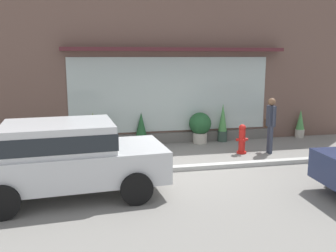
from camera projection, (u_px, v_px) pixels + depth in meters
ground_plane at (200, 167)px, 10.14m from camera, size 60.00×60.00×0.00m
curb_strip at (202, 167)px, 9.93m from camera, size 14.00×0.24×0.12m
storefront at (174, 69)px, 12.72m from camera, size 14.00×0.81×5.24m
fire_hydrant at (242, 139)px, 11.46m from camera, size 0.38×0.34×0.92m
pedestrian_with_handbag at (271, 121)px, 11.40m from camera, size 0.23×0.63×1.74m
parked_car_silver at (66, 155)px, 7.89m from camera, size 4.24×2.27×1.63m
potted_plant_by_entrance at (223, 123)px, 13.04m from camera, size 0.34×0.34×1.36m
potted_plant_window_left at (300, 124)px, 13.73m from camera, size 0.34×0.34×1.05m
potted_plant_low_front at (141, 129)px, 12.51m from camera, size 0.45×0.45×1.13m
potted_plant_corner_tall at (200, 126)px, 12.80m from camera, size 0.77×0.77×1.08m
potted_plant_doorstep at (93, 131)px, 12.17m from camera, size 0.44×0.44×1.18m
potted_plant_near_hydrant at (37, 136)px, 11.93m from camera, size 0.62×0.62×0.84m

